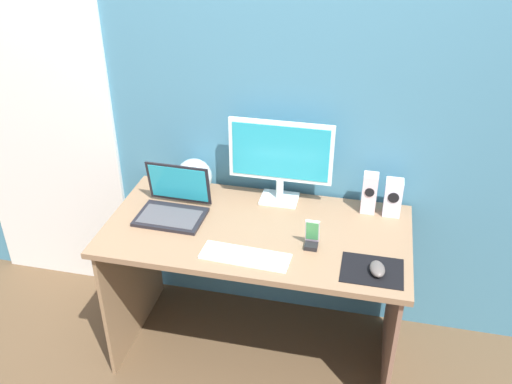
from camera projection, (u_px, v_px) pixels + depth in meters
ground_plane at (257, 347)px, 2.89m from camera, size 8.00×8.00×0.00m
wall_back at (275, 92)px, 2.58m from camera, size 6.00×0.04×2.50m
door_left at (40, 119)px, 2.91m from camera, size 0.82×0.02×2.02m
desk at (257, 256)px, 2.59m from camera, size 1.37×0.69×0.74m
monitor at (280, 157)px, 2.60m from camera, size 0.49×0.14×0.41m
speaker_right at (393, 197)px, 2.57m from camera, size 0.08×0.08×0.18m
speaker_near_monitor at (369, 193)px, 2.59m from camera, size 0.07×0.07×0.20m
laptop at (173, 205)px, 2.59m from camera, size 0.31×0.26×0.22m
fishbowl at (194, 177)px, 2.75m from camera, size 0.18×0.18×0.18m
keyboard_external at (246, 257)px, 2.33m from camera, size 0.38×0.14×0.01m
mousepad at (372, 270)px, 2.25m from camera, size 0.25×0.20×0.00m
mouse at (377, 269)px, 2.23m from camera, size 0.08×0.11×0.04m
phone_in_dock at (312, 238)px, 2.37m from camera, size 0.06×0.06×0.14m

